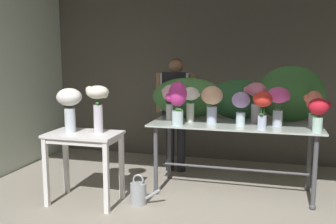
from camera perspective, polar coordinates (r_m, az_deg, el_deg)
name	(u,v)px	position (r m, az deg, el deg)	size (l,w,h in m)	color
ground_plane	(192,193)	(4.65, 3.63, -12.16)	(7.25, 7.25, 0.00)	#9E9384
wall_back	(214,71)	(5.97, 6.96, 6.10)	(5.38, 0.12, 2.78)	#5B564C
display_table_glass	(234,134)	(4.55, 9.97, -3.36)	(1.96, 0.82, 0.85)	#B9C5BC
side_table_white	(84,143)	(4.28, -12.58, -4.61)	(0.79, 0.50, 0.80)	white
florist	(176,103)	(5.27, 1.16, 1.39)	(0.57, 0.24, 1.59)	#232328
foliage_backdrop	(235,97)	(4.77, 10.05, 2.25)	(2.12, 0.29, 0.67)	#477F3D
vase_peach_anemones	(212,100)	(4.45, 6.66, 1.86)	(0.25, 0.25, 0.44)	silver
vase_lilac_freesia	(241,104)	(4.37, 10.94, 1.17)	(0.21, 0.21, 0.38)	silver
vase_rosy_ranunculus	(256,97)	(4.57, 13.10, 2.29)	(0.27, 0.24, 0.48)	silver
vase_fuchsia_roses	(278,100)	(4.40, 16.31, 1.71)	(0.25, 0.25, 0.44)	silver
vase_coral_snapdragons	(313,105)	(4.53, 21.10, 1.03)	(0.21, 0.18, 0.40)	silver
vase_crimson_hydrangea	(319,111)	(4.21, 21.77, 0.16)	(0.23, 0.20, 0.36)	silver
vase_magenta_lilies	(177,100)	(4.30, 1.39, 1.83)	(0.24, 0.21, 0.50)	silver
vase_scarlet_peonies	(262,104)	(4.19, 14.07, 1.14)	(0.21, 0.20, 0.41)	silver
vase_ivory_carnations	(190,99)	(4.53, 3.39, 1.95)	(0.23, 0.21, 0.42)	silver
vase_blush_tulips	(170,98)	(4.65, 0.24, 2.15)	(0.20, 0.19, 0.43)	silver
vase_white_roses_tall	(69,103)	(4.28, -14.68, 1.29)	(0.29, 0.27, 0.49)	silver
vase_cream_lisianthus_tall	(98,101)	(4.18, -10.56, 1.59)	(0.27, 0.24, 0.52)	silver
watering_can	(139,193)	(4.30, -4.43, -12.11)	(0.35, 0.18, 0.34)	#999EA3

